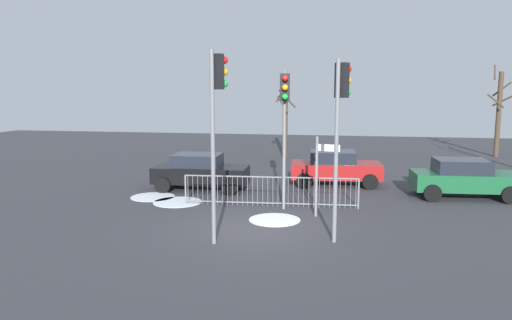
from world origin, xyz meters
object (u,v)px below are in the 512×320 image
(traffic_light_rear_right, at_px, (341,110))
(car_red_mid, at_px, (335,167))
(direction_sign_post, at_px, (319,172))
(car_black_far, at_px, (200,171))
(car_green_trailing, at_px, (464,178))
(bare_tree_left, at_px, (499,112))
(traffic_light_mid_left, at_px, (285,109))
(traffic_light_rear_left, at_px, (216,104))
(bare_tree_centre, at_px, (285,116))

(traffic_light_rear_right, distance_m, car_red_mid, 8.35)
(direction_sign_post, xyz_separation_m, car_black_far, (-4.98, 3.43, -0.71))
(traffic_light_rear_right, xyz_separation_m, car_green_trailing, (4.62, 6.22, -2.79))
(direction_sign_post, bearing_deg, bare_tree_left, 71.30)
(car_red_mid, bearing_deg, traffic_light_mid_left, -113.46)
(traffic_light_rear_right, xyz_separation_m, traffic_light_mid_left, (-1.85, 3.12, -0.12))
(traffic_light_mid_left, relative_size, car_red_mid, 1.20)
(car_green_trailing, height_order, bare_tree_left, bare_tree_left)
(traffic_light_rear_left, bearing_deg, car_black_far, 146.57)
(car_red_mid, height_order, car_black_far, same)
(traffic_light_rear_left, height_order, car_green_trailing, traffic_light_rear_left)
(traffic_light_rear_right, distance_m, car_green_trailing, 8.24)
(traffic_light_rear_right, relative_size, bare_tree_centre, 1.00)
(bare_tree_centre, bearing_deg, direction_sign_post, -78.50)
(traffic_light_rear_right, distance_m, traffic_light_mid_left, 3.63)
(bare_tree_centre, bearing_deg, car_green_trailing, -49.78)
(traffic_light_rear_right, bearing_deg, car_black_far, 170.28)
(traffic_light_mid_left, xyz_separation_m, bare_tree_left, (11.17, 15.41, -0.71))
(car_black_far, xyz_separation_m, bare_tree_left, (14.96, 12.65, 1.96))
(traffic_light_rear_left, height_order, traffic_light_mid_left, traffic_light_rear_left)
(car_red_mid, height_order, car_green_trailing, same)
(traffic_light_rear_left, relative_size, car_red_mid, 1.29)
(car_green_trailing, height_order, bare_tree_centre, bare_tree_centre)
(traffic_light_mid_left, distance_m, direction_sign_post, 2.39)
(direction_sign_post, xyz_separation_m, bare_tree_centre, (-2.68, 13.17, 1.06))
(traffic_light_mid_left, height_order, car_green_trailing, traffic_light_mid_left)
(traffic_light_rear_left, bearing_deg, bare_tree_left, 92.98)
(traffic_light_mid_left, height_order, bare_tree_centre, bare_tree_centre)
(car_green_trailing, distance_m, car_black_far, 10.26)
(direction_sign_post, bearing_deg, traffic_light_mid_left, 163.93)
(traffic_light_rear_right, relative_size, traffic_light_rear_left, 0.96)
(traffic_light_rear_right, xyz_separation_m, traffic_light_rear_left, (-3.16, -0.71, 0.15))
(bare_tree_centre, bearing_deg, car_red_mid, -68.16)
(car_green_trailing, bearing_deg, traffic_light_mid_left, -157.73)
(traffic_light_rear_left, distance_m, bare_tree_left, 22.95)
(traffic_light_rear_right, bearing_deg, traffic_light_rear_left, -130.88)
(traffic_light_rear_right, relative_size, bare_tree_left, 0.87)
(car_red_mid, distance_m, bare_tree_centre, 8.55)
(direction_sign_post, distance_m, car_black_far, 6.09)
(car_red_mid, bearing_deg, traffic_light_rear_right, -92.93)
(car_red_mid, bearing_deg, bare_tree_left, 43.63)
(direction_sign_post, height_order, car_red_mid, direction_sign_post)
(car_green_trailing, xyz_separation_m, bare_tree_left, (4.70, 12.31, 1.96))
(direction_sign_post, height_order, car_green_trailing, direction_sign_post)
(car_red_mid, bearing_deg, car_black_far, -164.47)
(car_black_far, height_order, bare_tree_centre, bare_tree_centre)
(car_black_far, bearing_deg, direction_sign_post, -36.82)
(traffic_light_mid_left, height_order, car_black_far, traffic_light_mid_left)
(car_black_far, relative_size, bare_tree_left, 0.69)
(traffic_light_rear_left, bearing_deg, traffic_light_rear_right, 48.55)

